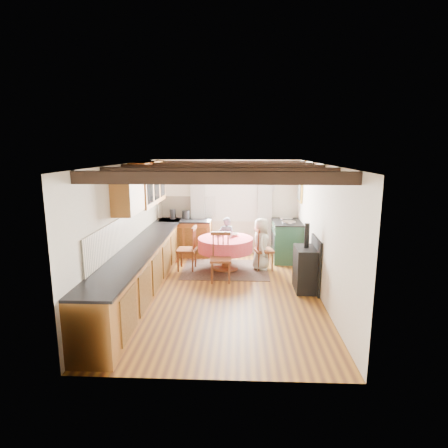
{
  "coord_description": "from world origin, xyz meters",
  "views": [
    {
      "loc": [
        0.32,
        -6.64,
        2.67
      ],
      "look_at": [
        0.0,
        0.8,
        1.15
      ],
      "focal_mm": 29.68,
      "sensor_mm": 36.0,
      "label": 1
    }
  ],
  "objects_px": {
    "chair_right": "(264,249)",
    "child_right": "(261,244)",
    "child_far": "(226,239)",
    "cup": "(231,235)",
    "cast_iron_stove": "(306,257)",
    "dining_table": "(225,254)",
    "chair_left": "(187,248)",
    "chair_near": "(221,258)",
    "aga_range": "(287,240)"
  },
  "relations": [
    {
      "from": "child_far",
      "to": "chair_near",
      "type": "bearing_deg",
      "value": 84.65
    },
    {
      "from": "chair_right",
      "to": "child_right",
      "type": "distance_m",
      "value": 0.13
    },
    {
      "from": "dining_table",
      "to": "cup",
      "type": "distance_m",
      "value": 0.44
    },
    {
      "from": "chair_near",
      "to": "chair_right",
      "type": "distance_m",
      "value": 1.24
    },
    {
      "from": "aga_range",
      "to": "dining_table",
      "type": "bearing_deg",
      "value": -149.97
    },
    {
      "from": "dining_table",
      "to": "chair_left",
      "type": "xyz_separation_m",
      "value": [
        -0.86,
        -0.02,
        0.13
      ]
    },
    {
      "from": "chair_right",
      "to": "child_right",
      "type": "xyz_separation_m",
      "value": [
        -0.07,
        -0.0,
        0.11
      ]
    },
    {
      "from": "dining_table",
      "to": "chair_near",
      "type": "xyz_separation_m",
      "value": [
        -0.07,
        -0.74,
        0.14
      ]
    },
    {
      "from": "cast_iron_stove",
      "to": "child_far",
      "type": "relative_size",
      "value": 1.22
    },
    {
      "from": "chair_right",
      "to": "chair_near",
      "type": "bearing_deg",
      "value": 120.14
    },
    {
      "from": "dining_table",
      "to": "chair_left",
      "type": "distance_m",
      "value": 0.87
    },
    {
      "from": "chair_near",
      "to": "child_far",
      "type": "distance_m",
      "value": 1.47
    },
    {
      "from": "chair_right",
      "to": "cast_iron_stove",
      "type": "bearing_deg",
      "value": -161.34
    },
    {
      "from": "dining_table",
      "to": "child_far",
      "type": "height_order",
      "value": "child_far"
    },
    {
      "from": "child_far",
      "to": "chair_right",
      "type": "bearing_deg",
      "value": 140.53
    },
    {
      "from": "cast_iron_stove",
      "to": "chair_near",
      "type": "bearing_deg",
      "value": 165.92
    },
    {
      "from": "dining_table",
      "to": "child_right",
      "type": "relative_size",
      "value": 1.04
    },
    {
      "from": "dining_table",
      "to": "chair_left",
      "type": "bearing_deg",
      "value": -178.5
    },
    {
      "from": "child_far",
      "to": "cup",
      "type": "distance_m",
      "value": 0.72
    },
    {
      "from": "child_far",
      "to": "child_right",
      "type": "relative_size",
      "value": 0.91
    },
    {
      "from": "chair_near",
      "to": "cup",
      "type": "xyz_separation_m",
      "value": [
        0.18,
        0.8,
        0.28
      ]
    },
    {
      "from": "chair_left",
      "to": "cup",
      "type": "xyz_separation_m",
      "value": [
        0.97,
        0.09,
        0.29
      ]
    },
    {
      "from": "dining_table",
      "to": "chair_near",
      "type": "height_order",
      "value": "chair_near"
    },
    {
      "from": "chair_right",
      "to": "dining_table",
      "type": "bearing_deg",
      "value": 84.22
    },
    {
      "from": "chair_left",
      "to": "child_far",
      "type": "relative_size",
      "value": 0.93
    },
    {
      "from": "dining_table",
      "to": "chair_right",
      "type": "distance_m",
      "value": 0.87
    },
    {
      "from": "cast_iron_stove",
      "to": "cup",
      "type": "bearing_deg",
      "value": 140.32
    },
    {
      "from": "chair_near",
      "to": "chair_left",
      "type": "bearing_deg",
      "value": 135.34
    },
    {
      "from": "chair_left",
      "to": "cup",
      "type": "height_order",
      "value": "chair_left"
    },
    {
      "from": "chair_near",
      "to": "aga_range",
      "type": "bearing_deg",
      "value": 43.31
    },
    {
      "from": "cup",
      "to": "dining_table",
      "type": "bearing_deg",
      "value": -150.61
    },
    {
      "from": "cast_iron_stove",
      "to": "child_far",
      "type": "distance_m",
      "value": 2.45
    },
    {
      "from": "cast_iron_stove",
      "to": "child_far",
      "type": "height_order",
      "value": "cast_iron_stove"
    },
    {
      "from": "aga_range",
      "to": "child_right",
      "type": "xyz_separation_m",
      "value": [
        -0.67,
        -0.76,
        0.1
      ]
    },
    {
      "from": "dining_table",
      "to": "cast_iron_stove",
      "type": "xyz_separation_m",
      "value": [
        1.57,
        -1.15,
        0.29
      ]
    },
    {
      "from": "dining_table",
      "to": "child_right",
      "type": "xyz_separation_m",
      "value": [
        0.79,
        0.08,
        0.22
      ]
    },
    {
      "from": "chair_left",
      "to": "chair_near",
      "type": "bearing_deg",
      "value": 51.64
    },
    {
      "from": "child_far",
      "to": "cup",
      "type": "height_order",
      "value": "child_far"
    },
    {
      "from": "dining_table",
      "to": "child_right",
      "type": "height_order",
      "value": "child_right"
    },
    {
      "from": "child_far",
      "to": "child_right",
      "type": "bearing_deg",
      "value": 138.24
    },
    {
      "from": "chair_near",
      "to": "child_right",
      "type": "height_order",
      "value": "child_right"
    },
    {
      "from": "dining_table",
      "to": "aga_range",
      "type": "xyz_separation_m",
      "value": [
        1.46,
        0.84,
        0.12
      ]
    },
    {
      "from": "chair_left",
      "to": "aga_range",
      "type": "bearing_deg",
      "value": 114.11
    },
    {
      "from": "cast_iron_stove",
      "to": "aga_range",
      "type": "bearing_deg",
      "value": 93.16
    },
    {
      "from": "chair_left",
      "to": "child_right",
      "type": "relative_size",
      "value": 0.85
    },
    {
      "from": "dining_table",
      "to": "child_right",
      "type": "bearing_deg",
      "value": 5.81
    },
    {
      "from": "cast_iron_stove",
      "to": "chair_left",
      "type": "bearing_deg",
      "value": 155.17
    },
    {
      "from": "chair_near",
      "to": "cast_iron_stove",
      "type": "xyz_separation_m",
      "value": [
        1.64,
        -0.41,
        0.15
      ]
    },
    {
      "from": "child_far",
      "to": "cup",
      "type": "bearing_deg",
      "value": 96.98
    },
    {
      "from": "chair_near",
      "to": "child_far",
      "type": "relative_size",
      "value": 0.94
    }
  ]
}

